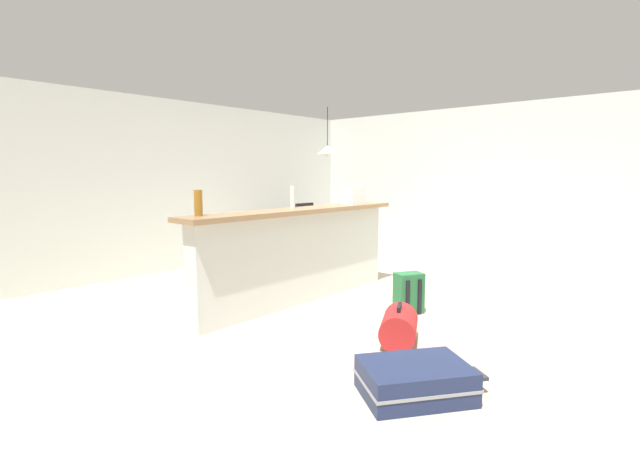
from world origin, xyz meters
The scene contains 16 objects.
ground_plane centered at (0.00, 0.00, -0.03)m, with size 13.00×13.00×0.05m, color beige.
wall_back centered at (0.00, 3.05, 1.25)m, with size 6.60×0.10×2.50m, color silver.
wall_right centered at (3.05, 0.30, 1.25)m, with size 0.10×6.00×2.50m, color silver.
partition_half_wall centered at (-0.59, 0.42, 0.50)m, with size 2.80×0.20×1.01m, color silver.
bar_countertop centered at (-0.59, 0.42, 1.03)m, with size 2.96×0.40×0.05m, color #93704C.
bottle_amber centered at (-1.83, 0.50, 1.18)m, with size 0.08×0.08×0.24m, color #9E661E.
bottle_white centered at (-0.60, 0.51, 1.18)m, with size 0.06×0.06×0.25m, color silver.
bottle_clear centered at (0.62, 0.46, 1.18)m, with size 0.07×0.07×0.25m, color silver.
grocery_bag centered at (0.32, 0.37, 1.17)m, with size 0.26×0.18×0.22m, color silver.
dining_table centered at (1.43, 1.85, 0.65)m, with size 1.10×0.80×0.74m.
dining_chair_near_partition centered at (1.33, 1.34, 0.52)m, with size 0.42×0.42×0.93m.
dining_chair_far_side centered at (1.50, 2.41, 0.52)m, with size 0.42×0.42×0.93m.
pendant_lamp centered at (1.52, 1.82, 1.82)m, with size 0.34×0.34×0.80m.
suitcase_flat_navy centered at (-1.68, -1.68, 0.11)m, with size 0.86×0.81×0.22m.
duffel_bag_red centered at (-0.95, -1.10, 0.15)m, with size 0.56×0.49×0.34m.
backpack_green centered at (-0.12, -0.70, 0.20)m, with size 0.33×0.32×0.42m.
Camera 1 is at (-4.22, -3.10, 1.45)m, focal length 25.80 mm.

